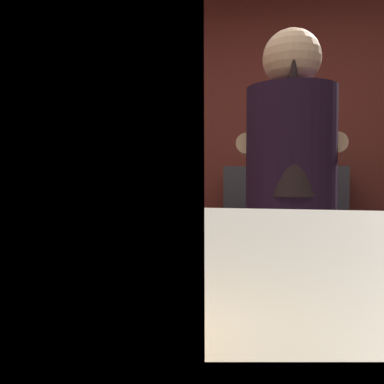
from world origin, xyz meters
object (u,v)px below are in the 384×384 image
bottle_soy (276,154)px  bottle_vinegar (309,153)px  bartender (291,216)px  pint_glass_far (37,85)px  bottle_olive_oil (291,154)px  mixing_bowl (242,215)px  chefs_knife (353,223)px  bottle_hot_sauce (310,152)px  mini_fridge (8,242)px

bottle_soy → bottle_vinegar: size_ratio=0.93×
bartender → bottle_soy: 1.64m
pint_glass_far → bottle_olive_oil: bottle_olive_oil is taller
mixing_bowl → chefs_knife: mixing_bowl is taller
bartender → bottle_hot_sauce: bartender is taller
mixing_bowl → bottle_soy: (0.13, 1.09, 0.36)m
pint_glass_far → bottle_hot_sauce: bearing=86.6°
bottle_olive_oil → chefs_knife: bearing=-77.5°
mini_fridge → bottle_vinegar: bearing=4.1°
mini_fridge → bottle_hot_sauce: (2.43, 0.07, 0.72)m
mini_fridge → bottle_olive_oil: size_ratio=4.75×
mini_fridge → bartender: bartender is taller
mini_fridge → mixing_bowl: mini_fridge is taller
bottle_hot_sauce → pint_glass_far: bearing=-93.4°
chefs_knife → bottle_olive_oil: (-0.28, 1.29, 0.38)m
bottle_soy → mini_fridge: bearing=-175.4°
bottle_hot_sauce → bottle_olive_oil: bearing=125.0°
mini_fridge → bottle_hot_sauce: bearing=1.7°
chefs_knife → mixing_bowl: bearing=173.2°
mini_fridge → bottle_hot_sauce: size_ratio=4.48×
bartender → mixing_bowl: bartender is taller
bottle_olive_oil → bartender: bearing=-89.8°
chefs_knife → mini_fridge: bearing=162.9°
mini_fridge → bartender: bearing=-31.9°
mini_fridge → bottle_olive_oil: bearing=6.6°
bottle_vinegar → bottle_olive_oil: 0.15m
mini_fridge → pint_glass_far: pint_glass_far is taller
bartender → mini_fridge: bearing=54.1°
mixing_bowl → pint_glass_far: 2.11m
mini_fridge → bottle_hot_sauce: 2.53m
mini_fridge → bartender: size_ratio=0.69×
pint_glass_far → bottle_vinegar: (0.17, 3.18, 0.15)m
mini_fridge → bartender: (2.30, -1.43, 0.40)m
bottle_soy → pint_glass_far: bearing=-88.9°
chefs_knife → bottle_hot_sauce: 1.17m
bartender → mixing_bowl: bearing=21.4°
bottle_hot_sauce → bottle_soy: bottle_hot_sauce is taller
mini_fridge → bottle_soy: (2.19, 0.18, 0.71)m
bottle_hot_sauce → bartender: bearing=-94.9°
pint_glass_far → bottle_vinegar: bearing=86.9°
bottle_vinegar → bottle_olive_oil: (-0.13, 0.09, -0.01)m
bottle_hot_sauce → bottle_soy: (-0.24, 0.11, -0.01)m
bottle_soy → bottle_vinegar: 0.23m
bottle_vinegar → chefs_knife: bearing=-82.5°
bottle_vinegar → bottle_olive_oil: bottle_vinegar is taller
mini_fridge → bottle_soy: 2.31m
mini_fridge → bottle_vinegar: size_ratio=4.40×
pint_glass_far → bottle_hot_sauce: 3.09m
chefs_knife → bottle_olive_oil: size_ratio=0.98×
chefs_knife → bartender: bearing=-120.0°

